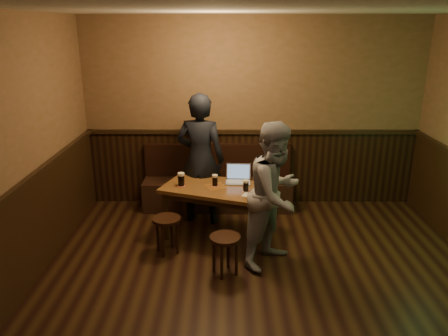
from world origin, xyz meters
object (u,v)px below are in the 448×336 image
at_px(pint_left, 181,179).
at_px(pint_right, 246,186).
at_px(stool_left, 167,225).
at_px(stool_right, 225,244).
at_px(laptop, 238,177).
at_px(person_suit, 200,159).
at_px(bench, 218,188).
at_px(pub_table, 216,193).
at_px(person_grey, 276,195).
at_px(pint_mid, 215,180).

relative_size(pint_left, pint_right, 1.20).
distance_m(stool_left, stool_right, 0.85).
xyz_separation_m(laptop, person_suit, (-0.51, 0.30, 0.15)).
relative_size(stool_left, stool_right, 1.00).
distance_m(bench, pub_table, 1.02).
bearing_deg(person_grey, laptop, 65.90).
distance_m(pint_left, person_grey, 1.30).
bearing_deg(person_grey, stool_left, 120.58).
bearing_deg(pint_mid, person_grey, -42.89).
bearing_deg(person_grey, person_suit, 78.78).
height_order(stool_left, pint_left, pint_left).
distance_m(stool_left, person_grey, 1.37).
height_order(pub_table, stool_right, pub_table).
relative_size(stool_right, person_suit, 0.25).
distance_m(pub_table, stool_right, 0.94).
bearing_deg(laptop, pub_table, -143.93).
xyz_separation_m(stool_right, person_grey, (0.57, 0.28, 0.47)).
xyz_separation_m(stool_left, laptop, (0.87, 0.61, 0.39)).
bearing_deg(pint_left, pint_mid, 0.39).
relative_size(pint_left, laptop, 0.52).
bearing_deg(pub_table, bench, 109.87).
bearing_deg(pint_right, stool_right, -108.90).
bearing_deg(laptop, stool_left, -141.40).
height_order(bench, person_grey, person_grey).
bearing_deg(stool_right, bench, 93.61).
height_order(pint_left, pint_mid, pint_left).
relative_size(stool_right, laptop, 1.37).
height_order(stool_right, person_suit, person_suit).
height_order(laptop, person_grey, person_grey).
bearing_deg(bench, stool_right, -86.39).
relative_size(pint_mid, pint_right, 1.02).
distance_m(stool_left, person_suit, 1.12).
xyz_separation_m(bench, pint_mid, (-0.01, -0.95, 0.46)).
height_order(stool_right, pint_left, pint_left).
bearing_deg(pub_table, stool_right, -62.67).
relative_size(pub_table, pint_mid, 9.96).
height_order(bench, stool_right, bench).
bearing_deg(pint_mid, laptop, 27.29).
height_order(stool_right, pint_right, pint_right).
distance_m(pint_left, laptop, 0.75).
xyz_separation_m(stool_right, pint_right, (0.25, 0.74, 0.41)).
bearing_deg(laptop, person_grey, -59.77).
bearing_deg(pint_right, laptop, 103.82).
height_order(pint_right, laptop, laptop).
height_order(stool_left, pint_mid, pint_mid).
relative_size(pint_mid, person_suit, 0.08).
distance_m(pub_table, pint_mid, 0.17).
xyz_separation_m(pub_table, stool_right, (0.12, -0.91, -0.24)).
bearing_deg(stool_right, person_grey, 26.21).
bearing_deg(bench, pint_mid, -90.78).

